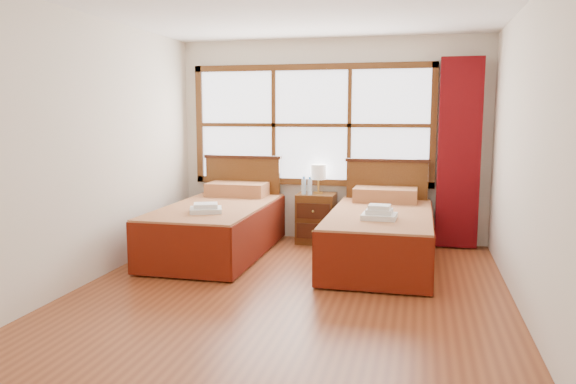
# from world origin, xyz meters

# --- Properties ---
(floor) EXTENTS (4.50, 4.50, 0.00)m
(floor) POSITION_xyz_m (0.00, 0.00, 0.00)
(floor) COLOR brown
(floor) RESTS_ON ground
(ceiling) EXTENTS (4.50, 4.50, 0.00)m
(ceiling) POSITION_xyz_m (0.00, 0.00, 2.60)
(ceiling) COLOR white
(ceiling) RESTS_ON wall_back
(wall_back) EXTENTS (4.00, 0.00, 4.00)m
(wall_back) POSITION_xyz_m (0.00, 2.25, 1.30)
(wall_back) COLOR silver
(wall_back) RESTS_ON floor
(wall_left) EXTENTS (0.00, 4.50, 4.50)m
(wall_left) POSITION_xyz_m (-2.00, 0.00, 1.30)
(wall_left) COLOR silver
(wall_left) RESTS_ON floor
(wall_right) EXTENTS (0.00, 4.50, 4.50)m
(wall_right) POSITION_xyz_m (2.00, 0.00, 1.30)
(wall_right) COLOR silver
(wall_right) RESTS_ON floor
(window) EXTENTS (3.16, 0.06, 1.56)m
(window) POSITION_xyz_m (-0.25, 2.21, 1.50)
(window) COLOR white
(window) RESTS_ON wall_back
(curtain) EXTENTS (0.50, 0.16, 2.30)m
(curtain) POSITION_xyz_m (1.60, 2.11, 1.17)
(curtain) COLOR #680A0E
(curtain) RESTS_ON wall_back
(bed_left) EXTENTS (1.12, 2.18, 1.10)m
(bed_left) POSITION_xyz_m (-1.17, 1.20, 0.33)
(bed_left) COLOR #37180B
(bed_left) RESTS_ON floor
(bed_right) EXTENTS (1.11, 2.16, 1.09)m
(bed_right) POSITION_xyz_m (0.74, 1.20, 0.33)
(bed_right) COLOR #37180B
(bed_right) RESTS_ON floor
(nightstand) EXTENTS (0.48, 0.47, 0.64)m
(nightstand) POSITION_xyz_m (-0.13, 1.99, 0.32)
(nightstand) COLOR #583113
(nightstand) RESTS_ON floor
(towels_left) EXTENTS (0.42, 0.40, 0.10)m
(towels_left) POSITION_xyz_m (-1.11, 0.65, 0.63)
(towels_left) COLOR white
(towels_left) RESTS_ON bed_left
(towels_right) EXTENTS (0.36, 0.32, 0.15)m
(towels_right) POSITION_xyz_m (0.75, 0.73, 0.64)
(towels_right) COLOR white
(towels_right) RESTS_ON bed_right
(lamp) EXTENTS (0.19, 0.19, 0.37)m
(lamp) POSITION_xyz_m (-0.12, 2.04, 0.90)
(lamp) COLOR #B68B3A
(lamp) RESTS_ON nightstand
(bottle_near) EXTENTS (0.06, 0.06, 0.23)m
(bottle_near) POSITION_xyz_m (-0.28, 1.91, 0.74)
(bottle_near) COLOR #C3E3FB
(bottle_near) RESTS_ON nightstand
(bottle_far) EXTENTS (0.06, 0.06, 0.22)m
(bottle_far) POSITION_xyz_m (-0.20, 1.89, 0.74)
(bottle_far) COLOR #C3E3FB
(bottle_far) RESTS_ON nightstand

